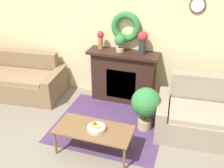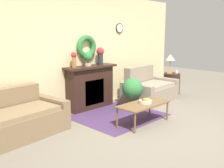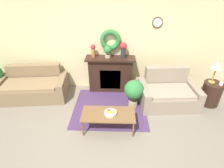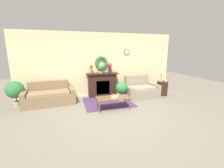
% 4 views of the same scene
% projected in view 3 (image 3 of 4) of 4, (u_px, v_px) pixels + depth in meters
% --- Properties ---
extents(ground_plane, '(16.00, 16.00, 0.00)m').
position_uv_depth(ground_plane, '(103.00, 149.00, 3.40)').
color(ground_plane, gray).
extents(floor_rug, '(1.82, 1.62, 0.01)m').
position_uv_depth(floor_rug, '(110.00, 108.00, 4.48)').
color(floor_rug, '#4C335B').
rests_on(floor_rug, ground_plane).
extents(wall_back, '(6.80, 0.19, 2.70)m').
position_uv_depth(wall_back, '(108.00, 43.00, 4.70)').
color(wall_back, beige).
rests_on(wall_back, ground_plane).
extents(fireplace, '(1.34, 0.41, 1.02)m').
position_uv_depth(fireplace, '(110.00, 74.00, 4.96)').
color(fireplace, '#331E16').
rests_on(fireplace, ground_plane).
extents(couch_left, '(1.87, 1.09, 0.81)m').
position_uv_depth(couch_left, '(33.00, 87.00, 4.79)').
color(couch_left, '#846B4C').
rests_on(couch_left, ground_plane).
extents(loveseat_right, '(1.50, 1.03, 0.90)m').
position_uv_depth(loveseat_right, '(168.00, 93.00, 4.51)').
color(loveseat_right, gray).
rests_on(loveseat_right, ground_plane).
extents(coffee_table, '(1.12, 0.52, 0.41)m').
position_uv_depth(coffee_table, '(108.00, 115.00, 3.67)').
color(coffee_table, brown).
rests_on(coffee_table, ground_plane).
extents(fruit_bowl, '(0.26, 0.26, 0.11)m').
position_uv_depth(fruit_bowl, '(110.00, 113.00, 3.62)').
color(fruit_bowl, beige).
rests_on(fruit_bowl, coffee_table).
extents(side_table_by_loveseat, '(0.47, 0.47, 0.62)m').
position_uv_depth(side_table_by_loveseat, '(211.00, 94.00, 4.48)').
color(side_table_by_loveseat, '#331E16').
rests_on(side_table_by_loveseat, ground_plane).
extents(table_lamp, '(0.27, 0.27, 0.55)m').
position_uv_depth(table_lamp, '(217.00, 66.00, 4.13)').
color(table_lamp, '#B28E42').
rests_on(table_lamp, side_table_by_loveseat).
extents(mug, '(0.09, 0.09, 0.08)m').
position_uv_depth(mug, '(221.00, 84.00, 4.22)').
color(mug, silver).
rests_on(mug, side_table_by_loveseat).
extents(vase_on_mantel_left, '(0.13, 0.13, 0.34)m').
position_uv_depth(vase_on_mantel_left, '(93.00, 50.00, 4.61)').
color(vase_on_mantel_left, '#AD6B38').
rests_on(vase_on_mantel_left, fireplace).
extents(vase_on_mantel_right, '(0.18, 0.18, 0.41)m').
position_uv_depth(vase_on_mantel_right, '(123.00, 49.00, 4.56)').
color(vase_on_mantel_right, '#2D2D33').
rests_on(vase_on_mantel_right, fireplace).
extents(potted_plant_on_mantel, '(0.20, 0.20, 0.32)m').
position_uv_depth(potted_plant_on_mantel, '(108.00, 51.00, 4.59)').
color(potted_plant_on_mantel, tan).
rests_on(potted_plant_on_mantel, fireplace).
extents(potted_plant_floor_by_loveseat, '(0.48, 0.48, 0.75)m').
position_uv_depth(potted_plant_floor_by_loveseat, '(134.00, 91.00, 4.29)').
color(potted_plant_floor_by_loveseat, tan).
rests_on(potted_plant_floor_by_loveseat, ground_plane).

